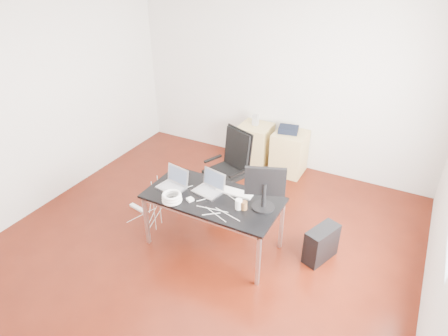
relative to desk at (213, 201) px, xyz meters
The scene contains 18 objects.
room_shell 0.73m from the desk, 132.33° to the right, with size 5.00×5.00×5.00m.
desk is the anchor object (origin of this frame).
office_chair 1.00m from the desk, 105.67° to the left, with size 0.62×0.64×1.08m.
filing_cabinet_left 2.22m from the desk, 100.81° to the left, with size 0.50×0.50×0.70m, color tan.
filing_cabinet_right 2.19m from the desk, 84.81° to the left, with size 0.50×0.50×0.70m, color tan.
pc_tower 1.38m from the desk, 17.38° to the left, with size 0.20×0.45×0.44m, color black.
wastebasket 2.28m from the desk, 101.14° to the left, with size 0.24×0.24×0.28m, color black.
power_strip 1.49m from the desk, behind, with size 0.30×0.06×0.04m, color white.
laptop_left 0.54m from the desk, behind, with size 0.37×0.31×0.23m.
laptop_right 0.18m from the desk, 134.83° to the left, with size 0.37×0.31×0.23m.
monitor 0.70m from the desk, ahead, with size 0.44×0.26×0.51m.
keyboard 0.28m from the desk, 45.74° to the left, with size 0.44×0.14×0.02m, color white.
cup_white 0.39m from the desk, 10.33° to the right, with size 0.08×0.08×0.12m, color white.
cup_brown 0.44m from the desk, ahead, with size 0.08×0.08×0.10m, color brown.
cable_coil 0.49m from the desk, 141.27° to the right, with size 0.24×0.24×0.11m.
power_adapter 0.28m from the desk, 136.76° to the right, with size 0.07×0.07×0.03m, color white.
speaker 2.22m from the desk, 101.10° to the left, with size 0.09×0.08×0.18m, color #9E9E9E.
navy_garment 2.17m from the desk, 86.18° to the left, with size 0.30×0.24×0.09m, color black.
Camera 1 is at (2.03, -3.28, 3.38)m, focal length 32.00 mm.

